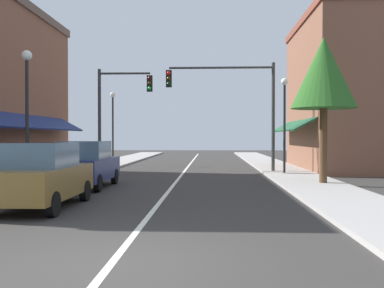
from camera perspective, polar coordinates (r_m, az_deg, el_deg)
The scene contains 13 objects.
ground_plane at distance 24.72m, azimuth -1.03°, elevation -3.56°, with size 80.00×80.00×0.00m, color #33302D.
sidewalk_left at distance 25.65m, azimuth -13.41°, elevation -3.29°, with size 2.60×56.00×0.12m, color #A39E99.
sidewalk_right at distance 24.99m, azimuth 11.68°, elevation -3.39°, with size 2.60×56.00×0.12m, color #A39E99.
lane_center_stripe at distance 24.72m, azimuth -1.03°, elevation -3.55°, with size 0.14×52.00×0.01m, color silver.
storefront_right_block at distance 27.90m, azimuth 19.36°, elevation 6.01°, with size 6.84×10.20×8.86m.
parked_car_nearest_left at distance 12.75m, azimuth -18.66°, elevation -3.85°, with size 1.79×4.10×1.77m.
parked_car_second_left at distance 17.40m, azimuth -13.37°, elevation -2.56°, with size 1.79×4.11×1.77m.
traffic_signal_mast_arm at distance 24.00m, azimuth 5.60°, elevation 5.99°, with size 5.79×0.50×5.88m.
traffic_signal_left_corner at distance 25.53m, azimuth -9.58°, elevation 5.07°, with size 3.12×0.50×5.75m.
street_lamp_left_near at distance 16.82m, azimuth -20.30°, elevation 5.65°, with size 0.36×0.36×4.97m.
street_lamp_right_mid at distance 23.03m, azimuth 11.72°, elevation 4.28°, with size 0.36×0.36×4.89m.
street_lamp_left_far at distance 30.72m, azimuth -10.07°, elevation 3.51°, with size 0.36×0.36×4.96m.
tree_right_near at distance 18.49m, azimuth 16.44°, elevation 8.60°, with size 2.56×2.56×5.86m.
Camera 1 is at (1.52, -6.60, 1.92)m, focal length 41.81 mm.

